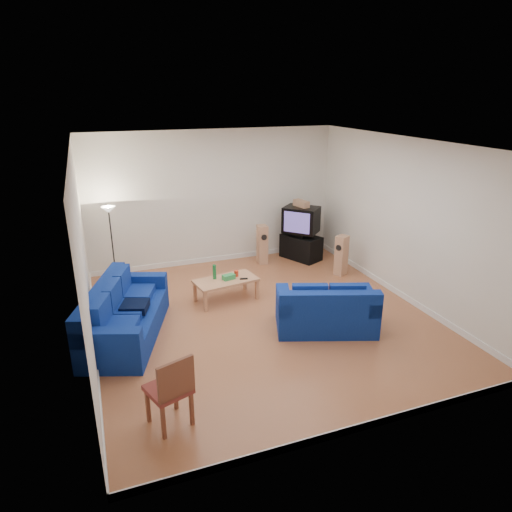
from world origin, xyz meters
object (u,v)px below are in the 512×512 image
object	(u,v)px
coffee_table	(226,282)
television	(301,220)
sofa_three_seat	(123,318)
tv_stand	(301,247)
sofa_loveseat	(326,313)

from	to	relation	value
coffee_table	television	size ratio (longest dim) A/B	1.32
sofa_three_seat	television	world-z (taller)	television
coffee_table	tv_stand	xyz separation A→B (m)	(2.49, 1.67, -0.10)
sofa_loveseat	television	world-z (taller)	television
coffee_table	sofa_loveseat	bearing A→B (deg)	-53.81
sofa_three_seat	television	distance (m)	5.21
sofa_loveseat	television	xyz separation A→B (m)	(1.16, 3.46, 0.69)
sofa_loveseat	tv_stand	distance (m)	3.65
sofa_three_seat	coffee_table	world-z (taller)	sofa_three_seat
coffee_table	tv_stand	distance (m)	3.00
sofa_three_seat	television	xyz separation A→B (m)	(4.55, 2.44, 0.68)
tv_stand	television	world-z (taller)	television
tv_stand	sofa_loveseat	bearing A→B (deg)	-43.86
coffee_table	television	world-z (taller)	television
sofa_three_seat	tv_stand	size ratio (longest dim) A/B	2.64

